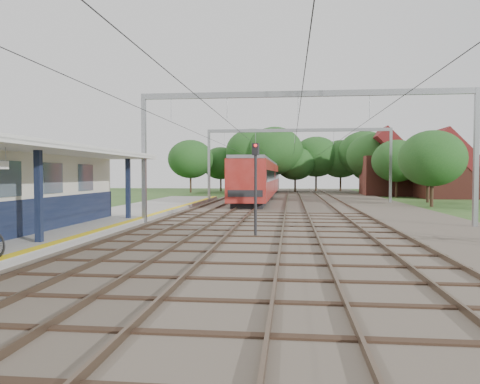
{
  "coord_description": "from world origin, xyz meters",
  "views": [
    {
      "loc": [
        2.84,
        -9.4,
        2.71
      ],
      "look_at": [
        -0.33,
        19.72,
        1.6
      ],
      "focal_mm": 35.0,
      "sensor_mm": 36.0,
      "label": 1
    }
  ],
  "objects": [
    {
      "name": "house_near",
      "position": [
        21.0,
        46.0,
        2.99
      ],
      "size": [
        7.0,
        6.12,
        7.89
      ],
      "color": "brown",
      "rests_on": "ground"
    },
    {
      "name": "platform",
      "position": [
        -7.5,
        14.0,
        0.17
      ],
      "size": [
        5.0,
        52.0,
        0.35
      ],
      "primitive_type": "cube",
      "color": "gray",
      "rests_on": "ground"
    },
    {
      "name": "ballast_bed",
      "position": [
        4.0,
        30.0,
        0.05
      ],
      "size": [
        18.0,
        90.0,
        0.1
      ],
      "primitive_type": "cube",
      "color": "#473D33",
      "rests_on": "ground"
    },
    {
      "name": "yellow_stripe",
      "position": [
        -5.25,
        14.0,
        0.35
      ],
      "size": [
        0.45,
        52.0,
        0.01
      ],
      "primitive_type": "cube",
      "color": "yellow",
      "rests_on": "platform"
    },
    {
      "name": "rail_tracks",
      "position": [
        1.5,
        30.0,
        0.18
      ],
      "size": [
        11.8,
        88.0,
        0.15
      ],
      "color": "brown",
      "rests_on": "ballast_bed"
    },
    {
      "name": "house_far",
      "position": [
        16.0,
        52.0,
        3.23
      ],
      "size": [
        8.0,
        6.12,
        8.66
      ],
      "color": "brown",
      "rests_on": "ground"
    },
    {
      "name": "catenary_system",
      "position": [
        3.39,
        25.28,
        5.51
      ],
      "size": [
        17.22,
        88.0,
        7.0
      ],
      "color": "gray",
      "rests_on": "ground"
    },
    {
      "name": "train",
      "position": [
        -0.5,
        44.14,
        2.26
      ],
      "size": [
        3.1,
        38.59,
        4.06
      ],
      "color": "black",
      "rests_on": "ballast_bed"
    },
    {
      "name": "tree_band",
      "position": [
        3.84,
        57.12,
        4.92
      ],
      "size": [
        31.72,
        30.88,
        8.82
      ],
      "color": "#382619",
      "rests_on": "ground"
    },
    {
      "name": "ground",
      "position": [
        0.0,
        0.0,
        0.0
      ],
      "size": [
        160.0,
        160.0,
        0.0
      ],
      "primitive_type": "plane",
      "color": "#2D4C1E",
      "rests_on": "ground"
    },
    {
      "name": "signal_post",
      "position": [
        1.35,
        10.38,
        2.47
      ],
      "size": [
        0.32,
        0.29,
        4.03
      ],
      "rotation": [
        0.0,
        0.0,
        -0.36
      ],
      "color": "black",
      "rests_on": "ground"
    }
  ]
}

